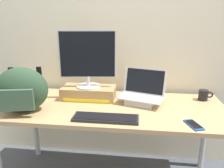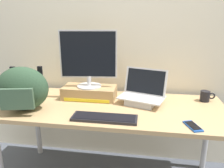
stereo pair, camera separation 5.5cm
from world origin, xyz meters
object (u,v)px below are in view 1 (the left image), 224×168
object	(u,v)px
messenger_backpack	(22,90)
coffee_mug	(204,95)
plush_toy	(38,94)
cell_phone	(194,125)
desktop_monitor	(88,59)
toner_box_yellow	(89,93)
open_laptop	(142,96)
external_keyboard	(106,118)

from	to	relation	value
messenger_backpack	coffee_mug	distance (m)	1.45
plush_toy	cell_phone	bearing A→B (deg)	-15.82
desktop_monitor	messenger_backpack	bearing A→B (deg)	-149.39
toner_box_yellow	messenger_backpack	distance (m)	0.54
toner_box_yellow	plush_toy	size ratio (longest dim) A/B	5.49
messenger_backpack	plush_toy	world-z (taller)	messenger_backpack
open_laptop	toner_box_yellow	bearing A→B (deg)	-169.04
toner_box_yellow	external_keyboard	xyz separation A→B (m)	(0.21, -0.39, -0.04)
cell_phone	plush_toy	xyz separation A→B (m)	(-1.21, 0.34, 0.04)
desktop_monitor	cell_phone	bearing A→B (deg)	-34.60
coffee_mug	messenger_backpack	bearing A→B (deg)	-163.97
external_keyboard	messenger_backpack	world-z (taller)	messenger_backpack
desktop_monitor	coffee_mug	world-z (taller)	desktop_monitor
cell_phone	external_keyboard	bearing A→B (deg)	158.34
cell_phone	messenger_backpack	bearing A→B (deg)	156.05
toner_box_yellow	cell_phone	distance (m)	0.89
open_laptop	messenger_backpack	size ratio (longest dim) A/B	0.96
messenger_backpack	plush_toy	bearing A→B (deg)	79.25
cell_phone	plush_toy	distance (m)	1.26
messenger_backpack	external_keyboard	bearing A→B (deg)	-18.36
messenger_backpack	plush_toy	xyz separation A→B (m)	(-0.01, 0.25, -0.12)
open_laptop	external_keyboard	xyz separation A→B (m)	(-0.25, -0.34, -0.05)
desktop_monitor	messenger_backpack	world-z (taller)	desktop_monitor
open_laptop	messenger_backpack	distance (m)	0.92
open_laptop	coffee_mug	distance (m)	0.54
open_laptop	cell_phone	world-z (taller)	open_laptop
toner_box_yellow	cell_phone	size ratio (longest dim) A/B	2.80
toner_box_yellow	coffee_mug	world-z (taller)	toner_box_yellow
desktop_monitor	open_laptop	xyz separation A→B (m)	(0.45, -0.05, -0.29)
desktop_monitor	coffee_mug	distance (m)	1.02
toner_box_yellow	open_laptop	world-z (taller)	open_laptop
external_keyboard	cell_phone	xyz separation A→B (m)	(0.58, -0.02, -0.01)
desktop_monitor	cell_phone	distance (m)	0.95
coffee_mug	desktop_monitor	bearing A→B (deg)	-175.44
cell_phone	desktop_monitor	bearing A→B (deg)	132.54
plush_toy	messenger_backpack	bearing A→B (deg)	-88.76
desktop_monitor	external_keyboard	bearing A→B (deg)	-69.13
toner_box_yellow	coffee_mug	distance (m)	0.97
toner_box_yellow	cell_phone	world-z (taller)	toner_box_yellow
toner_box_yellow	messenger_backpack	world-z (taller)	messenger_backpack
open_laptop	coffee_mug	world-z (taller)	open_laptop
external_keyboard	plush_toy	xyz separation A→B (m)	(-0.63, 0.32, 0.03)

